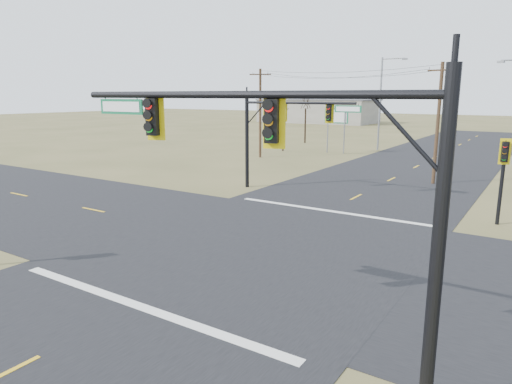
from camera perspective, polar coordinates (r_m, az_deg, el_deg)
ground at (r=21.21m, az=0.69°, el=-6.65°), size 320.00×320.00×0.00m
road_ew at (r=21.21m, az=0.69°, el=-6.62°), size 160.00×14.00×0.02m
road_ns at (r=21.21m, az=0.69°, el=-6.62°), size 14.00×160.00×0.02m
stop_bar_near at (r=15.84m, az=-14.40°, el=-13.64°), size 12.00×0.40×0.01m
stop_bar_far at (r=27.58m, az=9.06°, el=-2.32°), size 12.00×0.40×0.01m
mast_arm_near at (r=10.98m, az=3.63°, el=4.62°), size 10.72×0.55×7.40m
mast_arm_far at (r=32.26m, az=3.36°, el=8.77°), size 8.84×0.57×6.88m
pedestal_signal_ne at (r=26.97m, az=28.55°, el=3.23°), size 0.65×0.56×4.63m
utility_pole_near at (r=37.72m, az=21.79°, el=8.14°), size 2.21×0.68×9.22m
utility_pole_far at (r=50.68m, az=0.53°, el=9.96°), size 2.19×1.05×9.59m
highway_sign at (r=55.29m, az=10.00°, el=8.73°), size 2.81×0.39×5.29m
streetlight_c at (r=59.54m, az=15.50°, el=11.16°), size 3.15×0.36×11.30m
bare_tree_a at (r=56.78m, az=3.43°, el=9.90°), size 2.98×2.98×5.97m
bare_tree_b at (r=66.70m, az=6.24°, el=11.31°), size 3.47×3.47×7.58m
warehouse_left at (r=118.48m, az=7.73°, el=9.94°), size 28.00×14.00×5.50m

